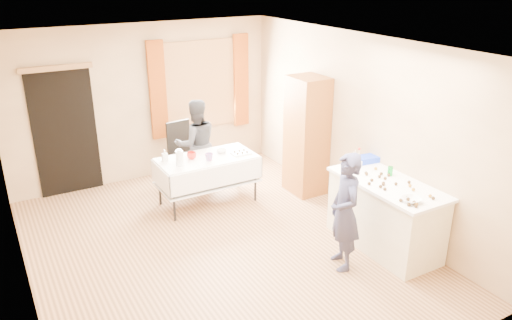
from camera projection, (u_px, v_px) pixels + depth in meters
floor at (218, 248)px, 6.53m from camera, size 4.50×5.50×0.02m
ceiling at (212, 45)px, 5.56m from camera, size 4.50×5.50×0.02m
wall_back at (144, 103)px, 8.28m from camera, size 4.50×0.02×2.60m
wall_front at (370, 266)px, 3.82m from camera, size 4.50×0.02×2.60m
wall_left at (12, 194)px, 5.00m from camera, size 0.02×5.50×2.60m
wall_right at (359, 126)px, 7.09m from camera, size 0.02×5.50×2.60m
window_frame at (200, 85)px, 8.63m from camera, size 1.32×0.06×1.52m
window_pane at (200, 85)px, 8.62m from camera, size 1.20×0.02×1.40m
curtain_left at (158, 91)px, 8.23m from camera, size 0.28×0.06×1.65m
curtain_right at (241, 81)px, 8.95m from camera, size 0.28×0.06×1.65m
doorway at (65, 133)px, 7.76m from camera, size 0.95×0.04×2.00m
door_lintel at (56, 68)px, 7.36m from camera, size 1.05×0.06×0.08m
cabinet at (307, 136)px, 7.82m from camera, size 0.50×0.60×1.88m
counter at (385, 215)px, 6.40m from camera, size 0.74×1.55×0.91m
party_table at (207, 176)px, 7.58m from camera, size 1.49×0.77×0.75m
chair at (185, 165)px, 8.37m from camera, size 0.48×0.48×1.03m
girl at (345, 212)px, 5.87m from camera, size 0.74×0.67×1.46m
woman at (196, 144)px, 8.07m from camera, size 0.86×0.75×1.47m
soda_can at (390, 171)px, 6.41m from camera, size 0.08×0.08×0.12m
mixing_bowl at (412, 200)px, 5.70m from camera, size 0.28×0.28×0.05m
foam_block at (355, 164)px, 6.70m from camera, size 0.16×0.12×0.08m
blue_basket at (367, 159)px, 6.86m from camera, size 0.32×0.24×0.08m
pitcher at (180, 158)px, 7.13m from camera, size 0.13×0.13×0.22m
cup_red at (192, 156)px, 7.39m from camera, size 0.16×0.16×0.11m
cup_rainbow at (209, 157)px, 7.33m from camera, size 0.19×0.19×0.11m
small_bowl at (222, 151)px, 7.65m from camera, size 0.20×0.20×0.05m
pastry_tray at (241, 153)px, 7.61m from camera, size 0.28×0.20×0.02m
bottle at (165, 155)px, 7.30m from camera, size 0.09×0.09×0.18m
cake_balls at (393, 186)px, 6.06m from camera, size 0.51×1.10×0.04m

